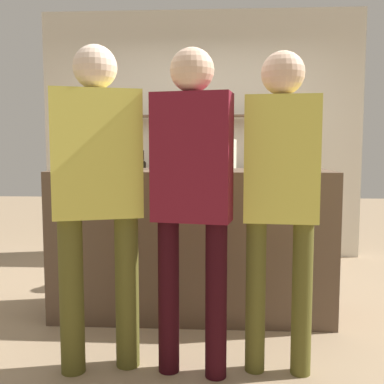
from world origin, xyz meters
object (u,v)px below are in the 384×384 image
server_behind_counter (212,186)px  customer_center (192,184)px  ice_bucket (80,156)px  customer_left (97,184)px  counter_bottle_0 (215,153)px  counter_bottle_3 (163,153)px  customer_right (281,184)px  wine_glass (179,153)px  counter_bottle_1 (108,153)px  counter_bottle_2 (282,152)px  counter_bottle_4 (286,154)px

server_behind_counter → customer_center: size_ratio=0.86×
ice_bucket → customer_left: (0.35, -0.84, -0.14)m
counter_bottle_0 → counter_bottle_3: counter_bottle_0 is taller
server_behind_counter → customer_left: (-0.62, -1.71, 0.16)m
ice_bucket → customer_left: customer_left is taller
ice_bucket → customer_right: (1.36, -0.82, -0.13)m
counter_bottle_3 → wine_glass: bearing=20.5°
ice_bucket → customer_left: 0.92m
counter_bottle_1 → customer_right: size_ratio=0.18×
customer_right → counter_bottle_3: bearing=42.3°
counter_bottle_0 → server_behind_counter: bearing=91.6°
wine_glass → customer_left: (-0.36, -1.06, -0.16)m
customer_center → customer_right: bearing=-74.1°
wine_glass → counter_bottle_2: bearing=-8.0°
counter_bottle_3 → customer_right: bearing=-52.6°
wine_glass → customer_right: bearing=-58.3°
counter_bottle_1 → counter_bottle_3: (0.41, 0.06, -0.00)m
counter_bottle_1 → counter_bottle_2: (1.31, -0.01, 0.00)m
counter_bottle_4 → customer_center: (-0.66, -1.09, -0.15)m
server_behind_counter → customer_left: bearing=0.0°
counter_bottle_3 → customer_right: customer_right is taller
counter_bottle_4 → customer_right: customer_right is taller
counter_bottle_0 → customer_center: bearing=-96.9°
counter_bottle_1 → ice_bucket: size_ratio=1.55×
counter_bottle_0 → customer_left: (-0.64, -0.91, -0.16)m
ice_bucket → customer_right: size_ratio=0.12×
counter_bottle_0 → customer_center: 0.96m
server_behind_counter → counter_bottle_3: bearing=-8.5°
customer_right → wine_glass: bearing=36.6°
customer_center → customer_left: bearing=97.2°
customer_left → counter_bottle_3: bearing=-30.8°
counter_bottle_2 → counter_bottle_3: bearing=175.9°
counter_bottle_3 → counter_bottle_1: bearing=-171.8°
counter_bottle_1 → counter_bottle_2: 1.31m
wine_glass → counter_bottle_1: bearing=-168.9°
wine_glass → customer_left: customer_left is taller
counter_bottle_0 → wine_glass: counter_bottle_0 is taller
counter_bottle_1 → counter_bottle_4: bearing=4.4°
counter_bottle_4 → ice_bucket: 1.56m
counter_bottle_4 → counter_bottle_3: bearing=-177.2°
wine_glass → ice_bucket: size_ratio=0.82×
counter_bottle_2 → customer_left: size_ratio=0.19×
counter_bottle_1 → counter_bottle_3: size_ratio=1.01×
counter_bottle_3 → customer_left: size_ratio=0.18×
wine_glass → customer_center: customer_center is taller
counter_bottle_2 → counter_bottle_4: bearing=65.9°
counter_bottle_1 → wine_glass: counter_bottle_1 is taller
counter_bottle_2 → ice_bucket: (-1.49, -0.11, -0.03)m
counter_bottle_0 → customer_left: 1.13m
counter_bottle_4 → customer_right: (-0.19, -1.05, -0.15)m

